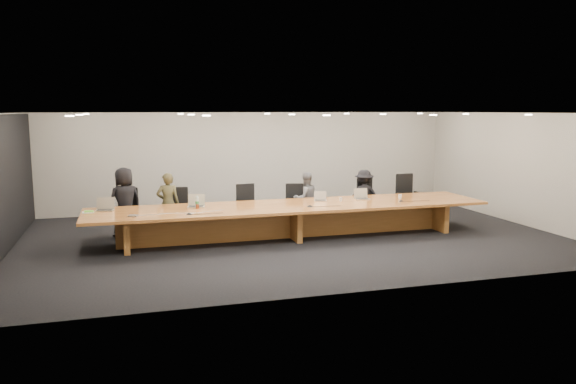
% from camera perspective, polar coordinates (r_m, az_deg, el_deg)
% --- Properties ---
extents(ground, '(12.00, 12.00, 0.00)m').
position_cam_1_polar(ground, '(12.78, 0.38, -4.63)').
color(ground, black).
rests_on(ground, ground).
extents(back_wall, '(12.00, 0.02, 2.80)m').
position_cam_1_polar(back_wall, '(16.39, -3.66, 3.18)').
color(back_wall, silver).
rests_on(back_wall, ground).
extents(conference_table, '(9.00, 1.80, 0.75)m').
position_cam_1_polar(conference_table, '(12.67, 0.38, -2.33)').
color(conference_table, brown).
rests_on(conference_table, ground).
extents(chair_far_left, '(0.64, 0.64, 1.10)m').
position_cam_1_polar(chair_far_left, '(13.43, -16.05, -1.93)').
color(chair_far_left, black).
rests_on(chair_far_left, ground).
extents(chair_left, '(0.65, 0.65, 1.08)m').
position_cam_1_polar(chair_left, '(13.43, -11.12, -1.80)').
color(chair_left, black).
rests_on(chair_left, ground).
extents(chair_mid_left, '(0.62, 0.62, 1.10)m').
position_cam_1_polar(chair_mid_left, '(13.67, -4.05, -1.44)').
color(chair_mid_left, black).
rests_on(chair_mid_left, ground).
extents(chair_mid_right, '(0.67, 0.67, 1.07)m').
position_cam_1_polar(chair_mid_right, '(13.89, 0.69, -1.33)').
color(chair_mid_right, black).
rests_on(chair_mid_right, ground).
extents(chair_right, '(0.70, 0.70, 1.14)m').
position_cam_1_polar(chair_right, '(14.67, 8.31, -0.77)').
color(chair_right, black).
rests_on(chair_right, ground).
extents(chair_far_right, '(0.67, 0.67, 1.20)m').
position_cam_1_polar(chair_far_right, '(15.26, 12.19, -0.39)').
color(chair_far_right, black).
rests_on(chair_far_right, ground).
extents(person_a, '(0.90, 0.75, 1.58)m').
position_cam_1_polar(person_a, '(13.35, -16.25, -0.95)').
color(person_a, black).
rests_on(person_a, ground).
extents(person_b, '(0.55, 0.38, 1.44)m').
position_cam_1_polar(person_b, '(13.30, -12.09, -1.14)').
color(person_b, '#3D3921').
rests_on(person_b, ground).
extents(person_c, '(0.70, 0.57, 1.33)m').
position_cam_1_polar(person_c, '(14.05, 1.81, -0.68)').
color(person_c, '#5E5E60').
rests_on(person_c, ground).
extents(person_d, '(0.95, 0.67, 1.34)m').
position_cam_1_polar(person_d, '(14.63, 7.72, -0.37)').
color(person_d, black).
rests_on(person_d, ground).
extents(laptop_a, '(0.40, 0.32, 0.29)m').
position_cam_1_polar(laptop_a, '(12.47, -18.16, -1.19)').
color(laptop_a, tan).
rests_on(laptop_a, conference_table).
extents(laptop_b, '(0.42, 0.34, 0.29)m').
position_cam_1_polar(laptop_b, '(12.46, -9.34, -0.88)').
color(laptop_b, '#BFB192').
rests_on(laptop_b, conference_table).
extents(laptop_d, '(0.33, 0.28, 0.23)m').
position_cam_1_polar(laptop_d, '(13.18, 3.33, -0.42)').
color(laptop_d, '#BCA890').
rests_on(laptop_d, conference_table).
extents(laptop_e, '(0.35, 0.26, 0.26)m').
position_cam_1_polar(laptop_e, '(13.50, 7.56, -0.19)').
color(laptop_e, '#B9AA8E').
rests_on(laptop_e, conference_table).
extents(water_bottle, '(0.10, 0.10, 0.24)m').
position_cam_1_polar(water_bottle, '(12.37, -9.22, -1.05)').
color(water_bottle, silver).
rests_on(water_bottle, conference_table).
extents(amber_mug, '(0.09, 0.09, 0.09)m').
position_cam_1_polar(amber_mug, '(12.31, -9.19, -1.46)').
color(amber_mug, maroon).
rests_on(amber_mug, conference_table).
extents(paper_cup_near, '(0.08, 0.08, 0.08)m').
position_cam_1_polar(paper_cup_near, '(13.17, 5.40, -0.76)').
color(paper_cup_near, silver).
rests_on(paper_cup_near, conference_table).
extents(paper_cup_far, '(0.11, 0.11, 0.10)m').
position_cam_1_polar(paper_cup_far, '(13.77, 11.31, -0.46)').
color(paper_cup_far, silver).
rests_on(paper_cup_far, conference_table).
extents(notepad, '(0.25, 0.21, 0.01)m').
position_cam_1_polar(notepad, '(12.39, -19.65, -1.96)').
color(notepad, silver).
rests_on(notepad, conference_table).
extents(lime_gadget, '(0.18, 0.11, 0.03)m').
position_cam_1_polar(lime_gadget, '(12.37, -19.58, -1.87)').
color(lime_gadget, '#73D539').
rests_on(lime_gadget, notepad).
extents(av_box, '(0.22, 0.19, 0.03)m').
position_cam_1_polar(av_box, '(11.68, -15.46, -2.34)').
color(av_box, '#ABABB0').
rests_on(av_box, conference_table).
extents(mic_left, '(0.16, 0.16, 0.03)m').
position_cam_1_polar(mic_left, '(11.65, -10.02, -2.18)').
color(mic_left, black).
rests_on(mic_left, conference_table).
extents(mic_center, '(0.17, 0.17, 0.03)m').
position_cam_1_polar(mic_center, '(12.38, 2.24, -1.43)').
color(mic_center, black).
rests_on(mic_center, conference_table).
extents(mic_right, '(0.15, 0.15, 0.03)m').
position_cam_1_polar(mic_right, '(13.35, 11.43, -0.89)').
color(mic_right, black).
rests_on(mic_right, conference_table).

